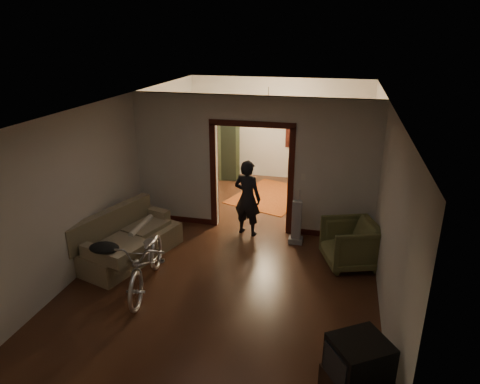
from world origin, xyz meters
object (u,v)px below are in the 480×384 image
(bicycle, at_px, (147,261))
(armchair, at_px, (350,244))
(sofa, at_px, (129,235))
(locker, at_px, (224,149))
(desk, at_px, (318,171))
(person, at_px, (247,198))

(bicycle, xyz_separation_m, armchair, (3.19, 1.53, -0.07))
(sofa, height_order, armchair, sofa)
(locker, distance_m, desk, 2.69)
(bicycle, bearing_deg, sofa, 122.03)
(person, xyz_separation_m, locker, (-1.43, 3.33, 0.07))
(armchair, xyz_separation_m, person, (-2.06, 0.81, 0.38))
(armchair, bearing_deg, locker, -159.38)
(bicycle, distance_m, locker, 5.68)
(bicycle, relative_size, locker, 1.06)
(sofa, distance_m, locker, 4.87)
(sofa, relative_size, bicycle, 1.09)
(bicycle, height_order, armchair, bicycle)
(bicycle, bearing_deg, locker, 83.10)
(sofa, distance_m, desk, 5.83)
(armchair, bearing_deg, sofa, -99.49)
(desk, bearing_deg, person, -96.76)
(person, bearing_deg, sofa, 53.36)
(sofa, height_order, locker, locker)
(sofa, xyz_separation_m, bicycle, (0.74, -0.83, 0.02))
(sofa, bearing_deg, locker, 101.34)
(desk, bearing_deg, sofa, -109.34)
(bicycle, relative_size, armchair, 2.02)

